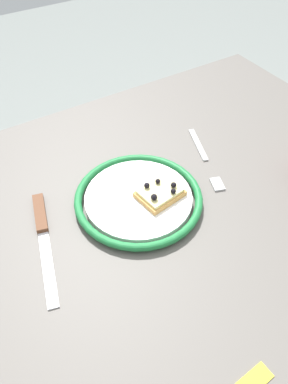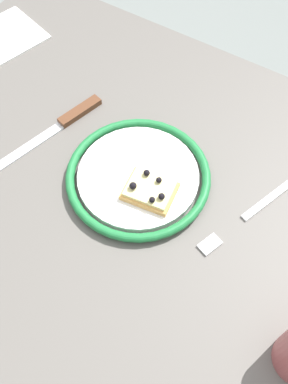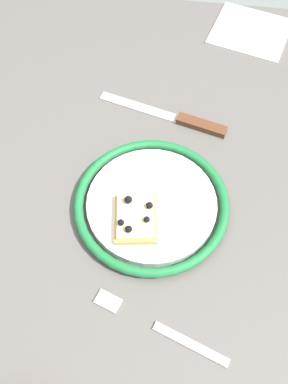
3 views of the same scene
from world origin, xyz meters
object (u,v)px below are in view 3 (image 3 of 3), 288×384
object	(u,v)px
pizza_slice_near	(136,218)
napkin	(250,31)
dining_table	(134,245)
plate	(152,204)
knife	(184,120)
fork	(159,328)

from	to	relation	value
pizza_slice_near	napkin	distance (m)	0.50
pizza_slice_near	dining_table	bearing A→B (deg)	38.37
plate	knife	size ratio (longest dim) A/B	1.03
plate	napkin	xyz separation A→B (m)	(0.44, -0.15, -0.01)
pizza_slice_near	napkin	size ratio (longest dim) A/B	0.60
pizza_slice_near	fork	size ratio (longest dim) A/B	0.46
plate	pizza_slice_near	world-z (taller)	pizza_slice_near
knife	napkin	bearing A→B (deg)	-24.49
knife	napkin	world-z (taller)	knife
dining_table	knife	distance (m)	0.24
knife	fork	distance (m)	0.37
fork	napkin	xyz separation A→B (m)	(0.62, -0.12, 0.00)
dining_table	plate	distance (m)	0.11
dining_table	napkin	bearing A→B (deg)	-21.16
plate	knife	bearing A→B (deg)	-11.28
dining_table	pizza_slice_near	bearing A→B (deg)	-141.63
dining_table	plate	size ratio (longest dim) A/B	4.48
knife	fork	bearing A→B (deg)	179.46
pizza_slice_near	fork	distance (m)	0.16
dining_table	fork	size ratio (longest dim) A/B	5.62
plate	knife	world-z (taller)	plate
dining_table	pizza_slice_near	xyz separation A→B (m)	(-0.01, -0.01, 0.12)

